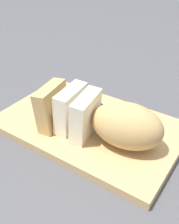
% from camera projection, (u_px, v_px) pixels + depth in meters
% --- Properties ---
extents(ground_plane, '(3.00, 3.00, 0.00)m').
position_uv_depth(ground_plane, '(90.00, 129.00, 0.63)').
color(ground_plane, '#4C4C51').
extents(cutting_board, '(0.42, 0.26, 0.02)m').
position_uv_depth(cutting_board, '(90.00, 126.00, 0.63)').
color(cutting_board, tan).
rests_on(cutting_board, ground_plane).
extents(bread_loaf, '(0.28, 0.13, 0.10)m').
position_uv_depth(bread_loaf, '(104.00, 119.00, 0.55)').
color(bread_loaf, tan).
rests_on(bread_loaf, cutting_board).
extents(bread_knife, '(0.25, 0.09, 0.02)m').
position_uv_depth(bread_knife, '(99.00, 108.00, 0.66)').
color(bread_knife, silver).
rests_on(bread_knife, cutting_board).
extents(crumb_near_knife, '(0.01, 0.01, 0.01)m').
position_uv_depth(crumb_near_knife, '(66.00, 120.00, 0.63)').
color(crumb_near_knife, tan).
rests_on(crumb_near_knife, cutting_board).
extents(crumb_near_loaf, '(0.00, 0.00, 0.00)m').
position_uv_depth(crumb_near_loaf, '(112.00, 112.00, 0.66)').
color(crumb_near_loaf, tan).
rests_on(crumb_near_loaf, cutting_board).
extents(crumb_stray_left, '(0.01, 0.01, 0.01)m').
position_uv_depth(crumb_stray_left, '(106.00, 114.00, 0.65)').
color(crumb_stray_left, tan).
rests_on(crumb_stray_left, cutting_board).
extents(crumb_stray_right, '(0.00, 0.00, 0.00)m').
position_uv_depth(crumb_stray_right, '(102.00, 139.00, 0.57)').
color(crumb_stray_right, tan).
rests_on(crumb_stray_right, cutting_board).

